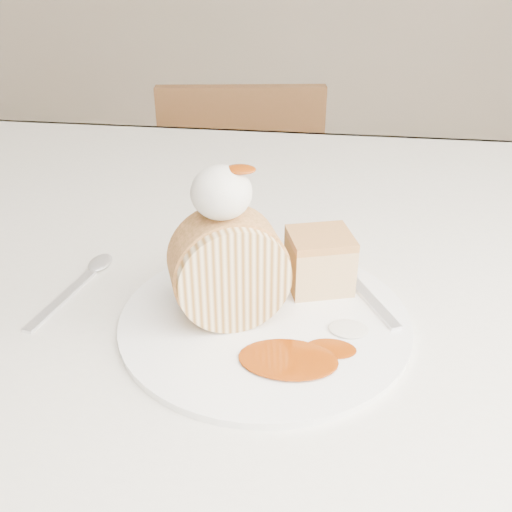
# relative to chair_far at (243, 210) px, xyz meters

# --- Properties ---
(table) EXTENTS (1.40, 0.90, 0.75)m
(table) POSITION_rel_chair_far_xyz_m (0.20, -0.72, 0.21)
(table) COLOR silver
(table) RESTS_ON ground
(chair_far) EXTENTS (0.43, 0.43, 0.79)m
(chair_far) POSITION_rel_chair_far_xyz_m (0.00, 0.00, 0.00)
(chair_far) COLOR brown
(chair_far) RESTS_ON ground
(plate) EXTENTS (0.35, 0.35, 0.01)m
(plate) POSITION_rel_chair_far_xyz_m (0.17, -0.89, 0.30)
(plate) COLOR white
(plate) RESTS_ON table
(roulade_slice) EXTENTS (0.12, 0.09, 0.10)m
(roulade_slice) POSITION_rel_chair_far_xyz_m (0.13, -0.89, 0.36)
(roulade_slice) COLOR beige
(roulade_slice) RESTS_ON plate
(cake_chunk) EXTENTS (0.08, 0.07, 0.05)m
(cake_chunk) POSITION_rel_chair_far_xyz_m (0.21, -0.83, 0.33)
(cake_chunk) COLOR #D68F51
(cake_chunk) RESTS_ON plate
(whipped_cream) EXTENTS (0.05, 0.05, 0.05)m
(whipped_cream) POSITION_rel_chair_far_xyz_m (0.13, -0.89, 0.43)
(whipped_cream) COLOR silver
(whipped_cream) RESTS_ON roulade_slice
(caramel_drizzle) EXTENTS (0.03, 0.02, 0.01)m
(caramel_drizzle) POSITION_rel_chair_far_xyz_m (0.14, -0.89, 0.46)
(caramel_drizzle) COLOR #7C2D05
(caramel_drizzle) RESTS_ON whipped_cream
(caramel_pool) EXTENTS (0.10, 0.08, 0.00)m
(caramel_pool) POSITION_rel_chair_far_xyz_m (0.19, -0.95, 0.31)
(caramel_pool) COLOR #7C2D05
(caramel_pool) RESTS_ON plate
(fork) EXTENTS (0.09, 0.16, 0.00)m
(fork) POSITION_rel_chair_far_xyz_m (0.26, -0.84, 0.31)
(fork) COLOR silver
(fork) RESTS_ON plate
(spoon) EXTENTS (0.04, 0.14, 0.00)m
(spoon) POSITION_rel_chair_far_xyz_m (-0.04, -0.88, 0.30)
(spoon) COLOR silver
(spoon) RESTS_ON table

